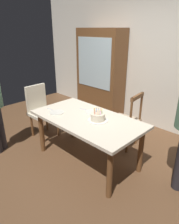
# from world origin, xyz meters

# --- Properties ---
(ground) EXTENTS (6.40, 6.40, 0.00)m
(ground) POSITION_xyz_m (0.00, 0.00, 0.00)
(ground) COLOR brown
(back_wall) EXTENTS (6.40, 0.10, 2.60)m
(back_wall) POSITION_xyz_m (0.00, 1.85, 1.30)
(back_wall) COLOR silver
(back_wall) RESTS_ON ground
(dining_table) EXTENTS (1.62, 0.87, 0.72)m
(dining_table) POSITION_xyz_m (0.00, 0.00, 0.63)
(dining_table) COLOR beige
(dining_table) RESTS_ON ground
(birthday_cake) EXTENTS (0.28, 0.28, 0.17)m
(birthday_cake) POSITION_xyz_m (0.18, 0.03, 0.77)
(birthday_cake) COLOR silver
(birthday_cake) RESTS_ON dining_table
(plate_near_celebrant) EXTENTS (0.22, 0.22, 0.01)m
(plate_near_celebrant) POSITION_xyz_m (-0.44, -0.20, 0.73)
(plate_near_celebrant) COLOR silver
(plate_near_celebrant) RESTS_ON dining_table
(plate_far_side) EXTENTS (0.22, 0.22, 0.01)m
(plate_far_side) POSITION_xyz_m (-0.08, 0.20, 0.73)
(plate_far_side) COLOR silver
(plate_far_side) RESTS_ON dining_table
(fork_near_celebrant) EXTENTS (0.18, 0.02, 0.01)m
(fork_near_celebrant) POSITION_xyz_m (-0.60, -0.19, 0.72)
(fork_near_celebrant) COLOR silver
(fork_near_celebrant) RESTS_ON dining_table
(fork_far_side) EXTENTS (0.18, 0.06, 0.01)m
(fork_far_side) POSITION_xyz_m (-0.24, 0.18, 0.72)
(fork_far_side) COLOR silver
(fork_far_side) RESTS_ON dining_table
(chair_spindle_back) EXTENTS (0.49, 0.49, 0.95)m
(chair_spindle_back) POSITION_xyz_m (0.14, 0.76, 0.46)
(chair_spindle_back) COLOR tan
(chair_spindle_back) RESTS_ON ground
(chair_upholstered) EXTENTS (0.46, 0.46, 0.95)m
(chair_upholstered) POSITION_xyz_m (-1.20, -0.02, 0.53)
(chair_upholstered) COLOR beige
(chair_upholstered) RESTS_ON ground
(china_cabinet) EXTENTS (1.10, 0.45, 1.90)m
(china_cabinet) POSITION_xyz_m (-1.15, 1.56, 0.95)
(china_cabinet) COLOR brown
(china_cabinet) RESTS_ON ground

